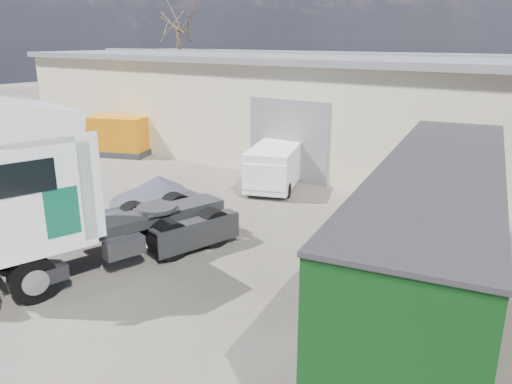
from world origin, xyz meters
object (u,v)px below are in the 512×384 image
Objects in this scene: bare_tree at (178,13)px; tractor_unit at (64,200)px; orange_skip at (119,138)px; box_trailer at (436,225)px; panel_van at (275,166)px.

bare_tree is 27.25m from tractor_unit.
tractor_unit reaches higher than orange_skip.
orange_skip is (-18.99, 7.01, -1.32)m from box_trailer.
orange_skip reaches higher than panel_van.
tractor_unit is (16.00, -21.26, -5.88)m from bare_tree.
box_trailer is (8.76, 3.27, 0.20)m from tractor_unit.
tractor_unit is at bearing -170.06° from box_trailer.
box_trailer is at bearing -41.55° from orange_skip.
panel_van is at bearing 131.53° from box_trailer.
bare_tree is 14.25m from orange_skip.
panel_van is (-8.58, 6.69, -1.31)m from box_trailer.
bare_tree is at bearing 133.47° from box_trailer.
tractor_unit is 1.60× the size of panel_van.
panel_van is (16.19, -11.30, -6.99)m from bare_tree.
bare_tree reaches higher than tractor_unit.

